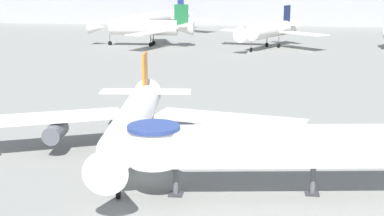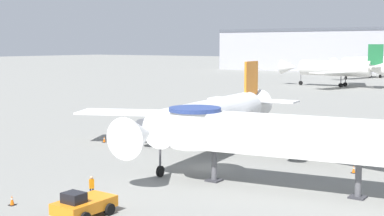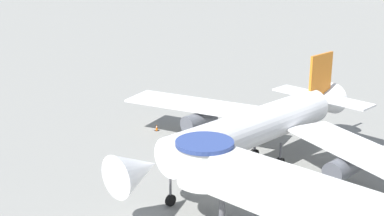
# 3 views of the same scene
# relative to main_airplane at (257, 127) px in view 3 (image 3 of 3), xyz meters

# --- Properties ---
(ground_plane) EXTENTS (800.00, 800.00, 0.00)m
(ground_plane) POSITION_rel_main_airplane_xyz_m (1.75, -5.29, -3.73)
(ground_plane) COLOR gray
(main_airplane) EXTENTS (33.51, 27.31, 8.78)m
(main_airplane) POSITION_rel_main_airplane_xyz_m (0.00, 0.00, 0.00)
(main_airplane) COLOR white
(main_airplane) RESTS_ON ground_plane
(jet_bridge) EXTENTS (22.84, 6.42, 5.71)m
(jet_bridge) POSITION_rel_main_airplane_xyz_m (11.58, -7.83, 0.30)
(jet_bridge) COLOR silver
(jet_bridge) RESTS_ON ground_plane
(traffic_cone_port_wing) EXTENTS (0.40, 0.40, 0.66)m
(traffic_cone_port_wing) POSITION_rel_main_airplane_xyz_m (-13.31, -1.28, -3.42)
(traffic_cone_port_wing) COLOR black
(traffic_cone_port_wing) RESTS_ON ground_plane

